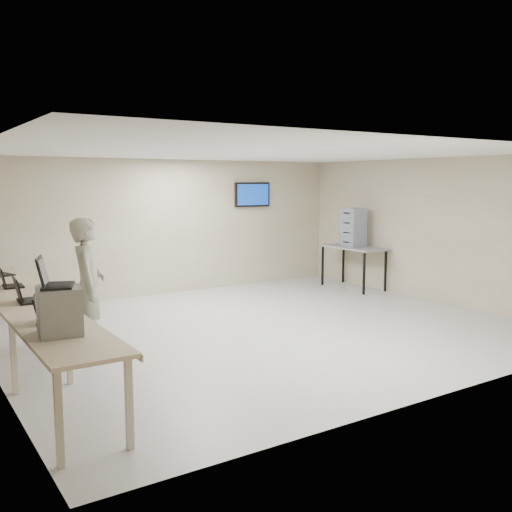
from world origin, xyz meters
TOP-DOWN VIEW (x-y plane):
  - room at (0.03, 0.06)m, footprint 8.01×7.01m
  - workbench at (-3.59, 0.00)m, footprint 0.76×6.00m
  - equipment_box at (-3.65, -1.99)m, footprint 0.44×0.49m
  - laptop_on_box at (-3.71, -1.99)m, footprint 0.43×0.45m
  - laptop_0 at (-3.66, -1.43)m, footprint 0.38×0.42m
  - laptop_1 at (-3.63, -0.29)m, footprint 0.34×0.41m
  - laptop_2 at (-3.62, 0.87)m, footprint 0.32×0.38m
  - soldier at (-2.74, 0.16)m, footprint 0.64×0.79m
  - side_table at (3.60, 1.81)m, footprint 0.72×1.55m
  - storage_bins at (3.58, 1.81)m, footprint 0.40×0.44m

SIDE VIEW (x-z plane):
  - workbench at x=-3.59m, z-range 0.38..1.28m
  - side_table at x=3.60m, z-range 0.39..1.32m
  - soldier at x=-2.74m, z-range 0.00..1.87m
  - laptop_2 at x=-3.62m, z-range 0.83..1.11m
  - laptop_0 at x=-3.66m, z-range 0.83..1.11m
  - laptop_1 at x=-3.63m, z-range 0.82..1.13m
  - equipment_box at x=-3.65m, z-range 0.90..1.36m
  - storage_bins at x=3.58m, z-range 0.93..1.77m
  - room at x=0.03m, z-range 0.01..2.82m
  - laptop_on_box at x=-3.71m, z-range 1.28..1.58m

